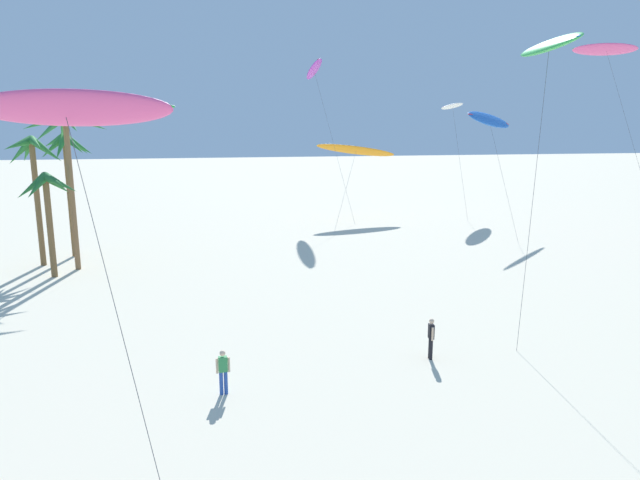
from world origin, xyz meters
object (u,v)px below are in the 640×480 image
at_px(flying_kite_2, 314,69).
at_px(flying_kite_6, 356,150).
at_px(palm_tree_0, 67,153).
at_px(palm_tree_2, 33,160).
at_px(palm_tree_3, 67,138).
at_px(flying_kite_4, 489,120).
at_px(flying_kite_5, 64,108).
at_px(person_near_right, 223,370).
at_px(palm_tree_1, 46,191).
at_px(flying_kite_1, 549,45).
at_px(person_near_left, 431,337).
at_px(flying_kite_0, 606,49).
at_px(flying_kite_3, 453,106).

distance_m(flying_kite_2, flying_kite_6, 9.05).
height_order(palm_tree_0, flying_kite_6, palm_tree_0).
bearing_deg(palm_tree_2, palm_tree_3, -29.99).
distance_m(palm_tree_2, flying_kite_4, 36.57).
bearing_deg(flying_kite_6, flying_kite_5, -113.15).
xyz_separation_m(palm_tree_0, person_near_right, (10.37, -23.51, -6.41)).
bearing_deg(person_near_right, palm_tree_1, 120.25).
distance_m(palm_tree_0, palm_tree_3, 4.31).
bearing_deg(flying_kite_5, flying_kite_1, 22.22).
height_order(flying_kite_1, person_near_left, flying_kite_1).
bearing_deg(person_near_right, flying_kite_0, 38.88).
height_order(flying_kite_3, person_near_right, flying_kite_3).
height_order(flying_kite_0, flying_kite_4, flying_kite_0).
bearing_deg(person_near_left, flying_kite_6, 81.85).
relative_size(palm_tree_1, person_near_right, 3.92).
bearing_deg(person_near_left, person_near_right, -168.32).
xyz_separation_m(palm_tree_2, palm_tree_3, (2.52, -1.45, 1.46)).
bearing_deg(flying_kite_2, flying_kite_4, -36.05).
distance_m(palm_tree_1, flying_kite_6, 30.85).
bearing_deg(flying_kite_0, flying_kite_3, 120.88).
distance_m(flying_kite_1, person_near_right, 18.81).
relative_size(palm_tree_1, flying_kite_2, 0.42).
relative_size(flying_kite_2, flying_kite_6, 1.70).
distance_m(palm_tree_2, flying_kite_0, 44.74).
relative_size(flying_kite_3, person_near_left, 6.64).
bearing_deg(person_near_left, palm_tree_3, 135.01).
bearing_deg(flying_kite_0, flying_kite_6, 147.83).
bearing_deg(palm_tree_3, flying_kite_6, 37.85).
xyz_separation_m(flying_kite_0, flying_kite_4, (-8.20, 3.57, -5.71)).
xyz_separation_m(palm_tree_3, flying_kite_2, (18.98, 19.98, 5.97)).
xyz_separation_m(palm_tree_0, flying_kite_2, (20.03, 15.96, 7.14)).
bearing_deg(palm_tree_3, person_near_right, -64.44).
xyz_separation_m(flying_kite_1, person_near_right, (-14.05, -4.05, -11.83)).
relative_size(flying_kite_3, flying_kite_5, 1.09).
relative_size(palm_tree_0, flying_kite_2, 0.56).
distance_m(palm_tree_2, palm_tree_3, 3.25).
xyz_separation_m(palm_tree_1, flying_kite_6, (23.87, 19.50, 1.22)).
bearing_deg(person_near_right, palm_tree_2, 119.48).
height_order(palm_tree_0, flying_kite_5, flying_kite_5).
relative_size(palm_tree_2, palm_tree_3, 0.85).
relative_size(palm_tree_0, flying_kite_6, 0.95).
bearing_deg(flying_kite_2, palm_tree_0, -141.44).
relative_size(flying_kite_4, person_near_left, 6.17).
bearing_deg(palm_tree_1, person_near_left, -40.43).
xyz_separation_m(palm_tree_0, palm_tree_3, (1.05, -4.02, 1.17)).
height_order(palm_tree_2, flying_kite_0, flying_kite_0).
distance_m(flying_kite_4, person_near_left, 32.63).
bearing_deg(flying_kite_3, person_near_left, -112.89).
distance_m(palm_tree_0, palm_tree_1, 6.09).
xyz_separation_m(flying_kite_5, person_near_right, (3.79, 3.24, -9.09)).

